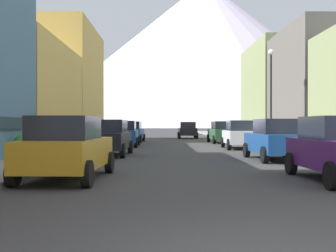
{
  "coord_description": "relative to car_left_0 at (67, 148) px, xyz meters",
  "views": [
    {
      "loc": [
        -1.11,
        -5.06,
        1.57
      ],
      "look_at": [
        -0.51,
        44.15,
        1.34
      ],
      "focal_mm": 47.83,
      "sensor_mm": 36.0,
      "label": 1
    }
  ],
  "objects": [
    {
      "name": "car_left_1",
      "position": [
        0.01,
        9.58,
        0.0
      ],
      "size": [
        2.2,
        4.46,
        1.78
      ],
      "color": "black",
      "rests_on": "ground"
    },
    {
      "name": "car_driving_0",
      "position": [
        5.4,
        35.92,
        0.0
      ],
      "size": [
        2.06,
        4.4,
        1.78
      ],
      "color": "black",
      "rests_on": "ground"
    },
    {
      "name": "storefront_left_3",
      "position": [
        -8.5,
        29.57,
        4.21
      ],
      "size": [
        9.91,
        12.85,
        10.57
      ],
      "color": "#D8B259",
      "rests_on": "ground"
    },
    {
      "name": "sidewalk_right",
      "position": [
        10.05,
        27.48,
        -0.82
      ],
      "size": [
        2.5,
        100.0,
        0.15
      ],
      "primitive_type": "cube",
      "color": "gray",
      "rests_on": "ground"
    },
    {
      "name": "streetlamp_right",
      "position": [
        9.15,
        13.96,
        3.09
      ],
      "size": [
        0.36,
        0.36,
        5.86
      ],
      "color": "black",
      "rests_on": "sidewalk_right"
    },
    {
      "name": "car_right_1",
      "position": [
        7.6,
        6.65,
        0.0
      ],
      "size": [
        2.18,
        4.45,
        1.78
      ],
      "color": "#19478C",
      "rests_on": "ground"
    },
    {
      "name": "storefront_right_3",
      "position": [
        14.91,
        30.52,
        3.56
      ],
      "size": [
        7.52,
        11.61,
        9.24
      ],
      "color": "#8C9966",
      "rests_on": "ground"
    },
    {
      "name": "pedestrian_0",
      "position": [
        10.05,
        10.94,
        0.01
      ],
      "size": [
        0.36,
        0.36,
        1.65
      ],
      "color": "brown",
      "rests_on": "sidewalk_right"
    },
    {
      "name": "car_right_2",
      "position": [
        7.6,
        15.48,
        0.0
      ],
      "size": [
        2.15,
        4.44,
        1.78
      ],
      "color": "silver",
      "rests_on": "ground"
    },
    {
      "name": "car_left_0",
      "position": [
        0.0,
        0.0,
        0.0
      ],
      "size": [
        2.25,
        4.48,
        1.78
      ],
      "color": "#B28419",
      "rests_on": "ground"
    },
    {
      "name": "potted_plant_0",
      "position": [
        -3.2,
        6.14,
        -0.2
      ],
      "size": [
        0.7,
        0.7,
        0.98
      ],
      "color": "gray",
      "rests_on": "sidewalk_left"
    },
    {
      "name": "car_left_2",
      "position": [
        0.0,
        18.42,
        0.0
      ],
      "size": [
        2.1,
        4.42,
        1.78
      ],
      "color": "#19478C",
      "rests_on": "ground"
    },
    {
      "name": "sidewalk_left",
      "position": [
        -2.45,
        27.48,
        -0.82
      ],
      "size": [
        2.5,
        100.0,
        0.15
      ],
      "primitive_type": "cube",
      "color": "gray",
      "rests_on": "ground"
    },
    {
      "name": "mountain_backdrop",
      "position": [
        27.77,
        252.48,
        42.27
      ],
      "size": [
        207.6,
        207.6,
        86.34
      ],
      "primitive_type": "cone",
      "color": "silver",
      "rests_on": "ground"
    },
    {
      "name": "car_right_3",
      "position": [
        7.6,
        23.95,
        0.0
      ],
      "size": [
        2.18,
        4.45,
        1.78
      ],
      "color": "#265933",
      "rests_on": "ground"
    },
    {
      "name": "car_left_3",
      "position": [
        0.0,
        26.0,
        0.0
      ],
      "size": [
        2.24,
        4.48,
        1.78
      ],
      "color": "#19478C",
      "rests_on": "ground"
    },
    {
      "name": "storefront_left_2",
      "position": [
        -7.35,
        16.59,
        2.37
      ],
      "size": [
        7.61,
        12.64,
        6.8
      ],
      "color": "#D8B259",
      "rests_on": "ground"
    }
  ]
}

